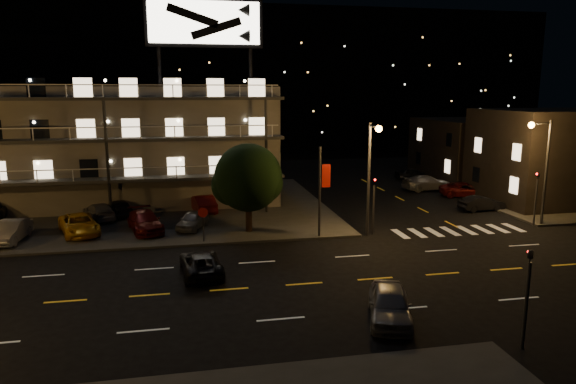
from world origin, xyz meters
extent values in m
plane|color=black|center=(0.00, 0.00, 0.00)|extent=(140.00, 140.00, 0.00)
cube|color=#323230|center=(-14.00, 20.00, 0.07)|extent=(44.00, 24.00, 0.15)
cube|color=#323230|center=(30.00, 20.00, 0.07)|extent=(16.00, 24.00, 0.15)
cube|color=gray|center=(-10.00, 24.00, 5.00)|extent=(28.00, 12.00, 10.00)
cube|color=gray|center=(-10.00, 24.00, 10.25)|extent=(28.00, 12.00, 0.50)
cube|color=#323230|center=(-10.00, 17.10, 3.15)|extent=(28.00, 1.80, 0.25)
cube|color=#323230|center=(-10.00, 17.10, 6.35)|extent=(28.00, 1.80, 0.25)
cube|color=#323230|center=(-10.00, 17.10, 9.55)|extent=(28.00, 1.80, 0.25)
cylinder|color=black|center=(-6.00, 22.00, 12.25)|extent=(0.36, 0.36, 3.50)
cylinder|color=black|center=(2.00, 22.00, 12.25)|extent=(0.36, 0.36, 3.50)
cube|color=black|center=(-2.00, 22.00, 16.00)|extent=(10.20, 0.50, 4.20)
cube|color=white|center=(-2.00, 21.70, 16.00)|extent=(9.60, 0.06, 3.60)
cube|color=black|center=(30.00, 16.00, 4.25)|extent=(14.00, 10.00, 8.50)
cube|color=black|center=(30.00, 28.00, 3.50)|extent=(14.00, 12.00, 7.00)
cube|color=black|center=(0.00, 70.00, 12.00)|extent=(120.00, 20.00, 24.00)
cylinder|color=#2D2D30|center=(8.50, 8.30, 4.00)|extent=(0.20, 0.20, 8.00)
cylinder|color=#2D2D30|center=(8.50, 7.50, 7.80)|extent=(0.12, 1.80, 0.12)
sphere|color=#FFA43F|center=(8.50, 6.70, 7.70)|extent=(0.44, 0.44, 0.44)
cylinder|color=#2D2D30|center=(22.50, 8.30, 4.00)|extent=(0.20, 0.20, 8.00)
cylinder|color=#2D2D30|center=(21.70, 8.30, 7.80)|extent=(1.80, 0.12, 0.12)
sphere|color=#FFA43F|center=(20.90, 8.30, 7.70)|extent=(0.44, 0.44, 0.44)
cylinder|color=#2D2D30|center=(9.00, 8.50, 1.80)|extent=(0.14, 0.14, 3.60)
imported|color=black|center=(9.00, 8.50, 4.10)|extent=(0.20, 0.16, 1.00)
sphere|color=#FF0C0C|center=(9.00, 8.38, 4.00)|extent=(0.14, 0.14, 0.14)
cylinder|color=#2D2D30|center=(9.00, -8.50, 1.80)|extent=(0.14, 0.14, 3.60)
imported|color=black|center=(9.00, -8.50, 4.10)|extent=(0.20, 0.16, 1.00)
sphere|color=#FF0C0C|center=(9.00, -8.38, 4.00)|extent=(0.14, 0.14, 0.14)
cylinder|color=#2D2D30|center=(22.00, 8.50, 1.80)|extent=(0.14, 0.14, 3.60)
imported|color=black|center=(22.00, 8.50, 4.10)|extent=(0.16, 0.20, 1.00)
sphere|color=#FF0C0C|center=(21.88, 8.50, 4.00)|extent=(0.14, 0.14, 0.14)
cylinder|color=#2D2D30|center=(5.00, 8.40, 3.20)|extent=(0.16, 0.16, 6.40)
cube|color=red|center=(5.45, 8.40, 4.40)|extent=(0.60, 0.04, 1.60)
cylinder|color=#2D2D30|center=(-3.00, 8.60, 1.10)|extent=(0.08, 0.08, 2.20)
cylinder|color=red|center=(-3.00, 8.55, 2.15)|extent=(0.91, 0.04, 0.91)
cylinder|color=black|center=(0.31, 10.59, 1.27)|extent=(0.47, 0.47, 2.25)
sphere|color=black|center=(0.31, 10.59, 4.08)|extent=(4.87, 4.87, 4.87)
sphere|color=black|center=(-0.81, 10.96, 3.52)|extent=(3.00, 3.00, 3.00)
sphere|color=black|center=(1.34, 10.21, 3.71)|extent=(2.81, 2.81, 2.81)
imported|color=gray|center=(-15.75, 11.02, 0.86)|extent=(1.78, 4.41, 1.42)
imported|color=#EBA316|center=(-11.60, 12.16, 0.84)|extent=(3.80, 5.44, 1.38)
imported|color=#61100D|center=(-7.06, 12.03, 0.87)|extent=(3.17, 5.28, 1.43)
imported|color=gray|center=(-3.69, 12.15, 0.78)|extent=(2.78, 4.00, 1.27)
imported|color=gray|center=(-10.89, 16.36, 0.79)|extent=(3.36, 4.76, 1.28)
imported|color=black|center=(-9.51, 17.26, 0.84)|extent=(2.92, 4.35, 1.37)
imported|color=#61100D|center=(-2.78, 17.27, 0.89)|extent=(2.37, 4.70, 1.48)
imported|color=black|center=(20.82, 13.81, 0.64)|extent=(3.99, 1.63, 1.29)
imported|color=#61100D|center=(22.68, 19.63, 0.68)|extent=(5.31, 3.35, 1.37)
imported|color=gray|center=(20.46, 23.43, 0.77)|extent=(5.47, 2.61, 1.54)
imported|color=black|center=(21.75, 29.71, 0.70)|extent=(4.18, 1.85, 1.40)
imported|color=gray|center=(4.77, -5.01, 0.76)|extent=(3.12, 4.83, 1.53)
imported|color=black|center=(-3.35, 2.61, 0.64)|extent=(2.55, 4.79, 1.28)
camera|label=1|loc=(-3.85, -25.26, 10.10)|focal=32.00mm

